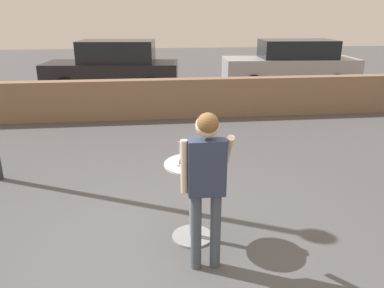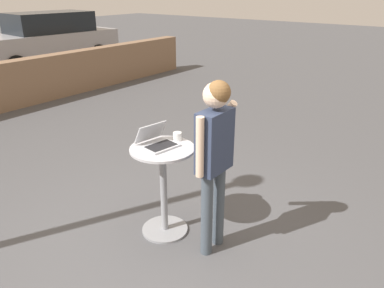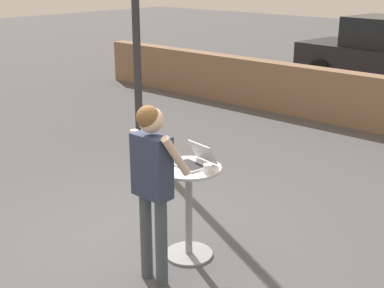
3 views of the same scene
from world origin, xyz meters
TOP-DOWN VIEW (x-y plane):
  - ground_plane at (0.00, 0.00)m, footprint 50.00×50.00m
  - pavement_kerb at (0.00, 5.66)m, footprint 13.88×0.35m
  - cafe_table at (0.40, 0.25)m, footprint 0.63×0.63m
  - laptop at (0.41, 0.32)m, footprint 0.37×0.38m
  - coffee_mug at (0.64, 0.25)m, footprint 0.12×0.09m
  - standing_person at (0.47, -0.30)m, footprint 0.50×0.37m

SIDE VIEW (x-z plane):
  - ground_plane at x=0.00m, z-range 0.00..0.00m
  - pavement_kerb at x=0.00m, z-range 0.00..0.98m
  - cafe_table at x=0.40m, z-range 0.10..1.05m
  - coffee_mug at x=0.64m, z-range 0.96..1.04m
  - laptop at x=0.41m, z-range 0.90..1.11m
  - standing_person at x=0.47m, z-range 0.22..1.91m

